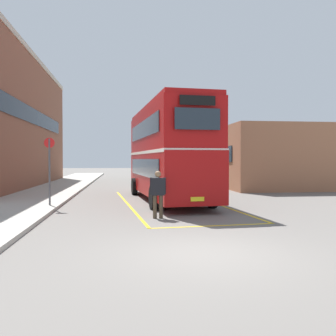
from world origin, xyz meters
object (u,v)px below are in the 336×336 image
single_deck_bus (169,164)px  bus_stop_sign (50,165)px  double_decker_bus (167,151)px  pedestrian_boarding (158,191)px

single_deck_bus → bus_stop_sign: bearing=-109.2°
double_decker_bus → single_deck_bus: (2.80, 21.08, -0.87)m
double_decker_bus → single_deck_bus: bearing=82.4°
single_deck_bus → pedestrian_boarding: single_deck_bus is taller
double_decker_bus → bus_stop_sign: (-5.38, -2.42, -0.65)m
double_decker_bus → pedestrian_boarding: double_decker_bus is taller
single_deck_bus → bus_stop_sign: bus_stop_sign is taller
double_decker_bus → bus_stop_sign: size_ratio=3.73×
single_deck_bus → bus_stop_sign: size_ratio=3.42×
double_decker_bus → bus_stop_sign: 5.93m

